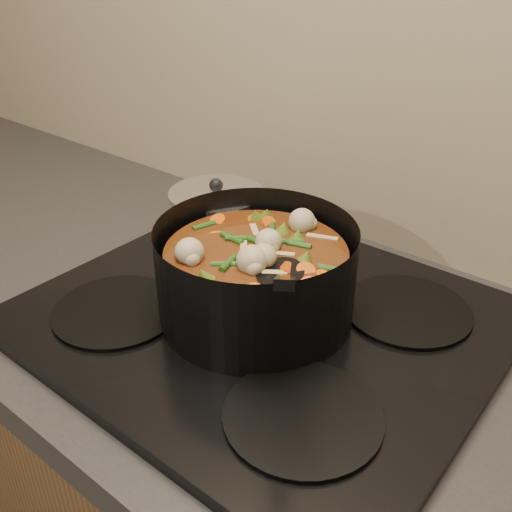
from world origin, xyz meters
The scene contains 3 objects.
stovetop centered at (0.00, 1.93, 0.92)m, with size 0.62×0.54×0.03m.
stockpot centered at (0.00, 1.92, 0.99)m, with size 0.35×0.35×0.20m.
saucepan centered at (-0.17, 2.03, 0.98)m, with size 0.16×0.16×0.13m.
Camera 1 is at (0.41, 1.41, 1.40)m, focal length 40.00 mm.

